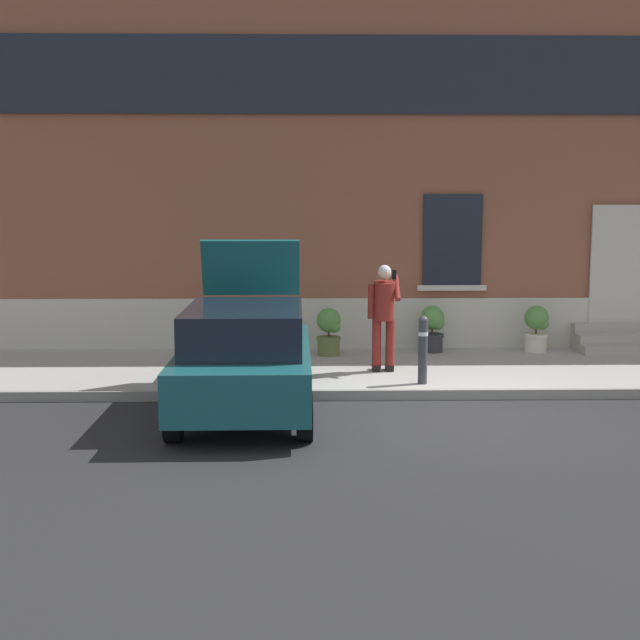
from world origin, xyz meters
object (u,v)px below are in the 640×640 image
hatchback_car_teal (246,356)px  person_on_phone (384,311)px  planter_olive (329,330)px  planter_cream (537,328)px  planter_terracotta (224,328)px  planter_charcoal (433,328)px  bollard_near_person (423,347)px

hatchback_car_teal → person_on_phone: size_ratio=2.33×
planter_olive → planter_cream: size_ratio=1.00×
hatchback_car_teal → planter_olive: (1.26, 3.64, -0.19)m
planter_terracotta → planter_cream: bearing=-0.6°
person_on_phone → planter_olive: (-0.84, 1.51, -0.55)m
planter_olive → planter_charcoal: 1.95m
bollard_near_person → planter_olive: bollard_near_person is taller
hatchback_car_teal → planter_charcoal: 5.07m
hatchback_car_teal → planter_olive: size_ratio=4.74×
planter_olive → planter_cream: same height
person_on_phone → planter_terracotta: size_ratio=2.03×
planter_charcoal → planter_terracotta: bearing=179.7°
planter_olive → person_on_phone: bearing=-61.1°
planter_cream → bollard_near_person: bearing=-132.5°
hatchback_car_teal → planter_olive: hatchback_car_teal is taller
person_on_phone → planter_cream: (3.01, 1.78, -0.55)m
planter_terracotta → planter_cream: (5.76, -0.06, 0.00)m
planter_olive → planter_charcoal: (1.92, 0.31, 0.00)m
person_on_phone → planter_cream: 3.54m
planter_terracotta → planter_charcoal: (3.84, -0.02, 0.00)m
hatchback_car_teal → planter_charcoal: hatchback_car_teal is taller
planter_charcoal → planter_cream: (1.92, -0.04, 0.00)m
hatchback_car_teal → person_on_phone: hatchback_car_teal is taller
hatchback_car_teal → planter_cream: (5.10, 3.91, -0.19)m
planter_olive → planter_cream: 3.85m
person_on_phone → planter_olive: person_on_phone is taller
bollard_near_person → planter_terracotta: bollard_near_person is taller
planter_terracotta → planter_charcoal: 3.84m
planter_olive → planter_cream: (3.84, 0.27, 0.00)m
person_on_phone → planter_charcoal: person_on_phone is taller
bollard_near_person → planter_terracotta: (-3.27, 2.79, -0.11)m
planter_terracotta → planter_olive: 1.95m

